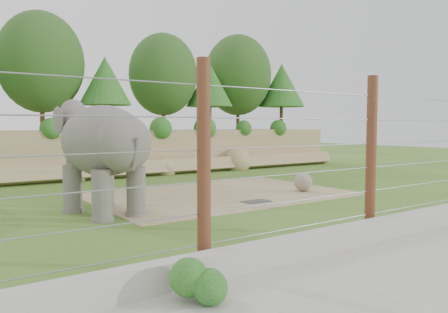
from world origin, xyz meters
TOP-DOWN VIEW (x-y plane):
  - ground at (0.00, 0.00)m, footprint 90.00×90.00m
  - back_embankment at (0.59, 12.68)m, footprint 30.00×5.52m
  - dirt_patch at (0.50, 3.00)m, footprint 10.00×7.00m
  - drain_grate at (0.49, 0.67)m, footprint 1.00×0.60m
  - elephant at (-4.71, 1.79)m, footprint 2.56×4.62m
  - stone_ball at (3.74, 1.57)m, footprint 0.77×0.77m
  - retaining_wall at (0.00, -5.00)m, footprint 26.00×0.35m
  - barrier_fence at (0.00, -4.50)m, footprint 20.26×0.26m
  - walkway_shrub at (-5.80, -5.80)m, footprint 0.65×0.65m

SIDE VIEW (x-z plane):
  - ground at x=0.00m, z-range 0.00..0.00m
  - dirt_patch at x=0.50m, z-range 0.00..0.02m
  - drain_grate at x=0.49m, z-range 0.02..0.05m
  - retaining_wall at x=0.00m, z-range 0.00..0.50m
  - walkway_shrub at x=-5.80m, z-range 0.01..0.66m
  - stone_ball at x=3.74m, z-range 0.02..0.79m
  - elephant at x=-4.71m, z-range 0.00..3.54m
  - barrier_fence at x=0.00m, z-range 0.00..4.00m
  - back_embankment at x=0.59m, z-range -0.42..8.35m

